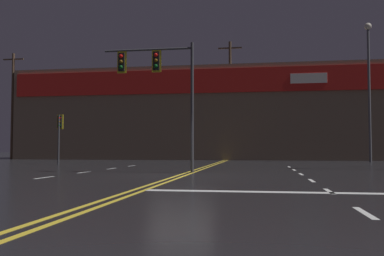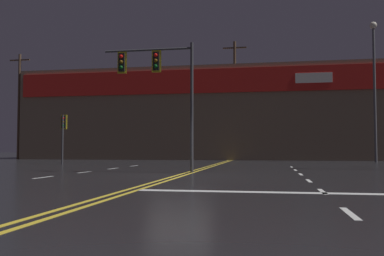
% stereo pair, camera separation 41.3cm
% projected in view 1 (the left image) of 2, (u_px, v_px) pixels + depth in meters
% --- Properties ---
extents(ground_plane, '(200.00, 200.00, 0.00)m').
position_uv_depth(ground_plane, '(181.00, 176.00, 16.60)').
color(ground_plane, black).
extents(road_markings, '(14.06, 60.00, 0.01)m').
position_uv_depth(road_markings, '(199.00, 178.00, 15.43)').
color(road_markings, gold).
rests_on(road_markings, ground).
extents(traffic_signal_median, '(4.13, 0.36, 5.79)m').
position_uv_depth(traffic_signal_median, '(156.00, 74.00, 19.24)').
color(traffic_signal_median, '#38383D').
rests_on(traffic_signal_median, ground).
extents(traffic_signal_corner_northwest, '(0.42, 0.36, 3.39)m').
position_uv_depth(traffic_signal_corner_northwest, '(60.00, 128.00, 29.11)').
color(traffic_signal_corner_northwest, '#38383D').
rests_on(traffic_signal_corner_northwest, ground).
extents(streetlight_near_left, '(0.56, 0.56, 11.13)m').
position_uv_depth(streetlight_near_left, '(369.00, 75.00, 34.03)').
color(streetlight_near_left, '#59595E').
rests_on(streetlight_near_left, ground).
extents(building_backdrop, '(42.52, 10.23, 8.93)m').
position_uv_depth(building_backdrop, '(230.00, 116.00, 44.29)').
color(building_backdrop, '#7A6651').
rests_on(building_backdrop, ground).
extents(utility_pole_row, '(45.96, 0.26, 12.34)m').
position_uv_depth(utility_pole_row, '(241.00, 96.00, 39.46)').
color(utility_pole_row, '#4C3828').
rests_on(utility_pole_row, ground).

